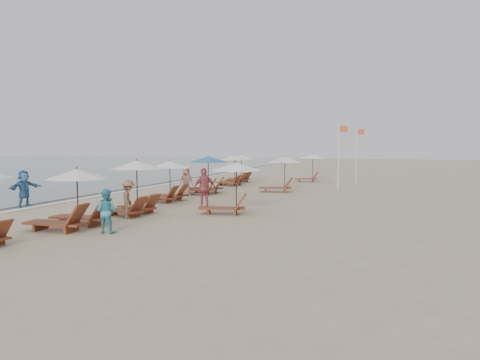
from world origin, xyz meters
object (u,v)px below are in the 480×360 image
(beachgoer_mid_b, at_px, (128,199))
(inland_station_0, at_px, (230,183))
(lounger_station_6, at_px, (239,167))
(lounger_station_2, at_px, (133,187))
(lounger_station_3, at_px, (166,181))
(beachgoer_far_b, at_px, (186,181))
(beachgoer_mid_a, at_px, (106,211))
(inland_station_1, at_px, (281,171))
(lounger_station_4, at_px, (204,176))
(beachgoer_far_a, at_px, (204,188))
(flag_pole_near, at_px, (339,153))
(inland_station_2, at_px, (310,163))
(lounger_station_5, at_px, (232,169))
(waterline_walker, at_px, (24,189))
(lounger_station_1, at_px, (71,202))

(beachgoer_mid_b, bearing_deg, inland_station_0, -84.87)
(lounger_station_6, bearing_deg, lounger_station_2, -86.06)
(lounger_station_3, height_order, beachgoer_far_b, lounger_station_3)
(beachgoer_mid_a, relative_size, beachgoer_mid_b, 0.96)
(inland_station_0, xyz_separation_m, inland_station_1, (-0.12, 9.11, -0.02))
(beachgoer_mid_b, bearing_deg, lounger_station_4, -25.46)
(beachgoer_far_a, height_order, flag_pole_near, flag_pole_near)
(inland_station_0, height_order, beachgoer_mid_a, inland_station_0)
(inland_station_2, xyz_separation_m, beachgoer_far_a, (-1.93, -16.27, -0.52))
(lounger_station_3, relative_size, beachgoer_far_a, 1.32)
(lounger_station_2, relative_size, beachgoer_far_a, 1.32)
(lounger_station_5, bearing_deg, lounger_station_2, -87.12)
(beachgoer_far_b, height_order, flag_pole_near, flag_pole_near)
(waterline_walker, bearing_deg, beachgoer_mid_b, -88.77)
(lounger_station_5, height_order, inland_station_0, lounger_station_5)
(lounger_station_6, relative_size, inland_station_2, 0.98)
(inland_station_2, distance_m, flag_pole_near, 6.42)
(inland_station_2, bearing_deg, waterline_walker, -118.75)
(lounger_station_1, xyz_separation_m, lounger_station_6, (-0.74, 19.71, 0.25))
(lounger_station_2, bearing_deg, waterline_walker, 178.22)
(lounger_station_1, bearing_deg, lounger_station_6, 92.15)
(lounger_station_6, bearing_deg, lounger_station_5, -80.64)
(inland_station_0, bearing_deg, beachgoer_far_b, 131.99)
(lounger_station_1, height_order, waterline_walker, lounger_station_1)
(lounger_station_1, distance_m, inland_station_2, 22.63)
(inland_station_1, distance_m, beachgoer_mid_b, 12.06)
(inland_station_0, relative_size, beachgoer_mid_b, 1.75)
(lounger_station_1, relative_size, lounger_station_6, 1.08)
(lounger_station_2, height_order, lounger_station_3, lounger_station_2)
(inland_station_0, height_order, waterline_walker, inland_station_0)
(inland_station_0, xyz_separation_m, beachgoer_far_a, (-1.67, 0.99, -0.40))
(lounger_station_6, relative_size, inland_station_1, 0.90)
(waterline_walker, bearing_deg, lounger_station_4, -25.83)
(lounger_station_1, xyz_separation_m, beachgoer_far_a, (2.52, 5.91, 0.00))
(lounger_station_6, height_order, beachgoer_far_b, lounger_station_6)
(lounger_station_6, height_order, beachgoer_mid_b, lounger_station_6)
(beachgoer_mid_a, distance_m, flag_pole_near, 17.81)
(lounger_station_1, bearing_deg, lounger_station_3, 93.49)
(lounger_station_6, bearing_deg, lounger_station_4, -85.02)
(lounger_station_2, xyz_separation_m, beachgoer_mid_b, (0.33, -0.83, -0.40))
(inland_station_1, xyz_separation_m, inland_station_2, (0.38, 8.14, 0.14))
(lounger_station_5, distance_m, beachgoer_mid_a, 17.40)
(lounger_station_4, relative_size, beachgoer_mid_a, 1.90)
(beachgoer_mid_b, bearing_deg, lounger_station_6, -25.34)
(lounger_station_2, xyz_separation_m, beachgoer_mid_a, (1.30, -3.54, -0.44))
(beachgoer_mid_a, distance_m, beachgoer_far_a, 6.22)
(waterline_walker, bearing_deg, inland_station_0, -71.73)
(lounger_station_4, distance_m, inland_station_2, 11.61)
(flag_pole_near, bearing_deg, inland_station_0, -105.29)
(inland_station_1, bearing_deg, beachgoer_mid_b, -106.14)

